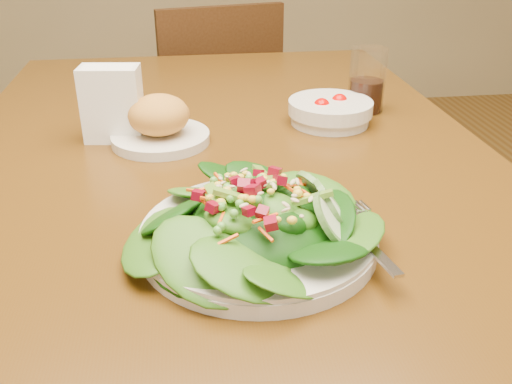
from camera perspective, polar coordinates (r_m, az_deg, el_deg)
The scene contains 7 objects.
dining_table at distance 0.97m, azimuth -3.06°, elevation -1.99°, with size 0.90×1.40×0.75m.
chair_far at distance 1.91m, azimuth -4.29°, elevation 6.55°, with size 0.47×0.48×0.86m.
salad_plate at distance 0.68m, azimuth 1.06°, elevation -3.02°, with size 0.29×0.28×0.08m.
bread_plate at distance 0.99m, azimuth -9.62°, elevation 6.74°, with size 0.17×0.17×0.08m.
tomato_bowl at distance 1.08m, azimuth 7.42°, elevation 8.00°, with size 0.16×0.16×0.05m.
drinking_glass at distance 1.15m, azimuth 11.00°, elevation 10.50°, with size 0.07×0.07×0.12m.
napkin_holder at distance 1.01m, azimuth -14.21°, elevation 8.73°, with size 0.10×0.07×0.13m.
Camera 1 is at (-0.06, -0.85, 1.12)m, focal length 40.00 mm.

